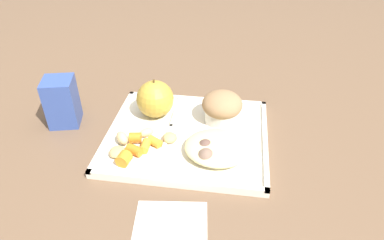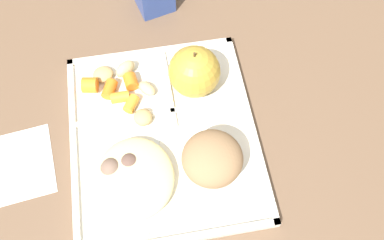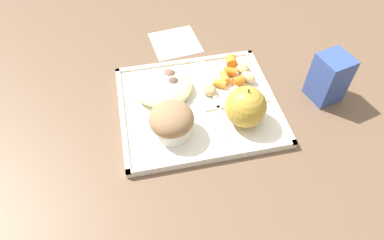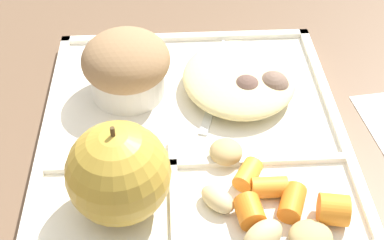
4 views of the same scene
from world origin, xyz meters
name	(u,v)px [view 3 (image 3 of 4)]	position (x,y,z in m)	size (l,w,h in m)	color
ground	(198,108)	(0.00, 0.00, 0.00)	(6.00, 6.00, 0.00)	brown
lunch_tray	(198,106)	(0.00, 0.00, 0.01)	(0.34, 0.29, 0.02)	silver
green_apple	(246,107)	(-0.08, 0.06, 0.05)	(0.09, 0.09, 0.09)	#B79333
bran_muffin	(172,121)	(0.07, 0.06, 0.05)	(0.09, 0.09, 0.07)	silver
carrot_slice_large	(231,61)	(-0.11, -0.11, 0.02)	(0.03, 0.03, 0.02)	orange
carrot_slice_back	(225,77)	(-0.08, -0.06, 0.02)	(0.02, 0.02, 0.03)	orange
carrot_slice_diagonal	(238,81)	(-0.10, -0.04, 0.02)	(0.02, 0.02, 0.02)	orange
carrot_slice_near_corner	(220,83)	(-0.06, -0.04, 0.02)	(0.02, 0.02, 0.03)	orange
carrot_slice_tilted	(230,72)	(-0.09, -0.08, 0.02)	(0.02, 0.02, 0.03)	orange
potato_chunk_golden	(210,90)	(-0.03, -0.03, 0.02)	(0.03, 0.03, 0.02)	tan
potato_chunk_small	(243,68)	(-0.13, -0.09, 0.02)	(0.03, 0.04, 0.02)	tan
potato_chunk_browned	(248,77)	(-0.13, -0.05, 0.02)	(0.04, 0.02, 0.03)	tan
potato_chunk_wedge	(234,91)	(-0.09, -0.02, 0.02)	(0.03, 0.02, 0.02)	tan
egg_noodle_pile	(163,88)	(0.07, -0.05, 0.03)	(0.13, 0.12, 0.03)	beige
meatball_back	(169,76)	(0.05, -0.08, 0.03)	(0.03, 0.03, 0.03)	#755B4C
meatball_front	(173,84)	(0.05, -0.06, 0.03)	(0.03, 0.03, 0.03)	brown
plastic_fork	(155,99)	(0.09, -0.03, 0.01)	(0.16, 0.06, 0.00)	silver
milk_carton	(329,78)	(-0.29, 0.02, 0.06)	(0.06, 0.06, 0.11)	#334C99
paper_napkin	(175,42)	(0.01, -0.24, 0.00)	(0.12, 0.12, 0.00)	white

